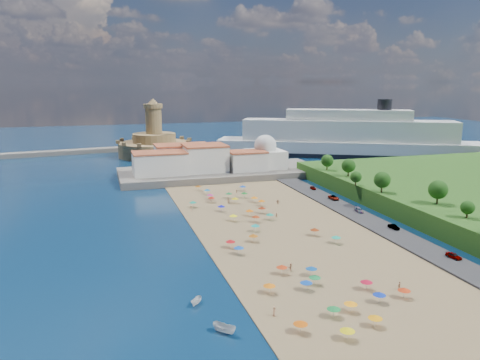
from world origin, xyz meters
name	(u,v)px	position (x,y,z in m)	size (l,w,h in m)	color
ground	(252,224)	(0.00, 0.00, 0.00)	(700.00, 700.00, 0.00)	#071938
terrace	(222,172)	(10.00, 73.00, 1.50)	(90.00, 36.00, 3.00)	#59544C
jetty	(162,163)	(-12.00, 108.00, 1.20)	(18.00, 70.00, 2.40)	#59544C
waterfront_buildings	(192,160)	(-3.05, 73.64, 7.88)	(57.00, 29.00, 11.00)	silver
domed_building	(265,155)	(30.00, 71.00, 8.97)	(16.00, 16.00, 15.00)	silver
fortress	(154,145)	(-12.00, 138.00, 6.68)	(40.00, 40.00, 32.40)	#95774A
cruise_ship	(347,140)	(92.13, 106.96, 9.49)	(140.95, 85.10, 32.06)	black
beach_parasols	(264,229)	(-0.28, -11.91, 2.15)	(30.89, 113.96, 2.20)	gray
beachgoers	(257,222)	(0.86, -2.70, 1.17)	(31.36, 92.13, 1.87)	tan
moored_boats	(215,319)	(-24.63, -53.97, 0.81)	(6.09, 15.47, 1.75)	white
parked_cars	(358,210)	(36.00, 0.19, 1.35)	(2.41, 79.26, 1.38)	gray
hillside_trees	(416,188)	(47.84, -11.69, 10.11)	(14.62, 108.95, 7.62)	#382314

